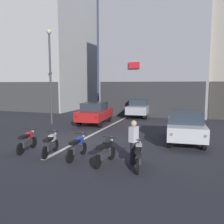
% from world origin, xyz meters
% --- Properties ---
extents(ground_plane, '(120.00, 120.00, 0.00)m').
position_xyz_m(ground_plane, '(0.00, 0.00, 0.00)').
color(ground_plane, '#333338').
extents(lane_centre_line, '(0.20, 18.00, 0.01)m').
position_xyz_m(lane_centre_line, '(0.00, 6.00, 0.00)').
color(lane_centre_line, silver).
rests_on(lane_centre_line, ground).
extents(building_corner_left, '(8.36, 9.95, 17.10)m').
position_xyz_m(building_corner_left, '(-11.25, 14.95, 8.54)').
color(building_corner_left, silver).
rests_on(building_corner_left, ground).
extents(building_mid_block, '(9.70, 9.54, 11.20)m').
position_xyz_m(building_mid_block, '(1.95, 14.94, 5.59)').
color(building_mid_block, '#9E9EA3').
rests_on(building_mid_block, ground).
extents(car_red_crossing_near, '(2.12, 4.24, 1.64)m').
position_xyz_m(car_red_crossing_near, '(-1.28, 5.39, 0.89)').
color(car_red_crossing_near, black).
rests_on(car_red_crossing_near, ground).
extents(car_white_parked_kerbside, '(2.08, 4.23, 1.64)m').
position_xyz_m(car_white_parked_kerbside, '(5.27, 1.81, 0.89)').
color(car_white_parked_kerbside, black).
rests_on(car_white_parked_kerbside, ground).
extents(car_silver_down_street, '(2.06, 4.22, 1.64)m').
position_xyz_m(car_silver_down_street, '(1.02, 10.21, 0.89)').
color(car_silver_down_street, black).
rests_on(car_silver_down_street, ground).
extents(street_lamp, '(0.36, 0.36, 6.91)m').
position_xyz_m(street_lamp, '(-4.37, 4.36, 4.20)').
color(street_lamp, '#47474C').
rests_on(street_lamp, ground).
extents(motorcycle_red_row_leftmost, '(0.55, 1.66, 0.98)m').
position_xyz_m(motorcycle_red_row_leftmost, '(-1.37, -2.17, 0.46)').
color(motorcycle_red_row_leftmost, black).
rests_on(motorcycle_red_row_leftmost, ground).
extents(motorcycle_white_row_left_mid, '(0.55, 1.65, 0.98)m').
position_xyz_m(motorcycle_white_row_left_mid, '(-0.08, -2.29, 0.46)').
color(motorcycle_white_row_left_mid, black).
rests_on(motorcycle_white_row_left_mid, ground).
extents(motorcycle_blue_row_centre, '(0.55, 1.67, 0.98)m').
position_xyz_m(motorcycle_blue_row_centre, '(1.22, -2.34, 0.46)').
color(motorcycle_blue_row_centre, black).
rests_on(motorcycle_blue_row_centre, ground).
extents(motorcycle_black_row_right_mid, '(0.55, 1.67, 0.98)m').
position_xyz_m(motorcycle_black_row_right_mid, '(2.52, -2.59, 0.46)').
color(motorcycle_black_row_right_mid, black).
rests_on(motorcycle_black_row_right_mid, ground).
extents(motorcycle_silver_row_rightmost, '(0.55, 1.66, 0.98)m').
position_xyz_m(motorcycle_silver_row_rightmost, '(3.81, -2.63, 0.46)').
color(motorcycle_silver_row_rightmost, black).
rests_on(motorcycle_silver_row_rightmost, ground).
extents(person_by_motorcycles, '(0.33, 0.41, 1.67)m').
position_xyz_m(person_by_motorcycles, '(3.54, -2.29, 0.86)').
color(person_by_motorcycles, '#23232D').
rests_on(person_by_motorcycles, ground).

